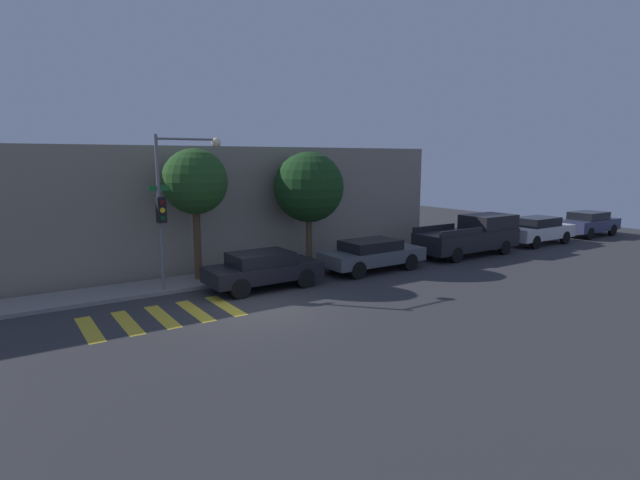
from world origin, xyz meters
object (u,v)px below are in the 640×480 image
Objects in this scene: tree_near_corner at (195,182)px; tree_midblock at (309,187)px; sedan_near_corner at (263,269)px; sedan_far_end at (537,230)px; sedan_tail_of_row at (589,223)px; traffic_light_pole at (174,193)px; pickup_truck at (472,235)px; sedan_middle at (372,254)px.

tree_near_corner reaches higher than tree_midblock.
sedan_far_end reaches higher than sedan_near_corner.
tree_midblock reaches higher than sedan_tail_of_row.
traffic_light_pole reaches higher than tree_near_corner.
tree_near_corner is at bearing 174.77° from sedan_tail_of_row.
traffic_light_pole reaches higher than sedan_tail_of_row.
sedan_far_end is (17.36, -0.00, 0.07)m from sedan_near_corner.
sedan_near_corner is 11.77m from pickup_truck.
traffic_light_pole is 4.21m from sedan_near_corner.
sedan_tail_of_row is at bearing -2.85° from traffic_light_pole.
sedan_far_end is 14.32m from tree_midblock.
sedan_tail_of_row is 24.75m from tree_near_corner.
tree_midblock is (-1.79, 2.24, 2.81)m from sedan_middle.
sedan_near_corner is 5.00m from tree_midblock.
tree_midblock is (6.29, 0.97, -0.07)m from traffic_light_pole.
pickup_truck is at bearing -9.46° from tree_near_corner.
sedan_near_corner reaches higher than sedan_middle.
traffic_light_pole reaches higher than pickup_truck.
pickup_truck is 1.25× the size of sedan_far_end.
tree_near_corner is (-6.95, 2.24, 3.17)m from sedan_middle.
sedan_middle is (8.08, -1.27, -2.88)m from traffic_light_pole.
sedan_near_corner is 0.92× the size of sedan_middle.
sedan_tail_of_row is (5.42, 0.00, -0.01)m from sedan_far_end.
sedan_far_end is at bearing -0.00° from sedan_near_corner.
traffic_light_pole reaches higher than tree_midblock.
tree_near_corner is at bearing -180.00° from tree_midblock.
tree_midblock reaches higher than pickup_truck.
traffic_light_pole reaches higher than sedan_far_end.
tree_midblock is (3.48, 2.24, 2.80)m from sedan_near_corner.
sedan_middle is 0.91× the size of tree_midblock.
tree_midblock is at bearing 8.75° from traffic_light_pole.
traffic_light_pole is at bearing 171.05° from sedan_middle.
sedan_near_corner is 0.99× the size of sedan_tail_of_row.
tree_midblock is at bearing 0.00° from tree_near_corner.
sedan_far_end is 0.90× the size of tree_midblock.
sedan_near_corner is 22.78m from sedan_tail_of_row.
sedan_tail_of_row is at bearing 0.00° from sedan_far_end.
tree_midblock is (-8.28, 2.24, 2.56)m from pickup_truck.
tree_midblock is at bearing 32.74° from sedan_near_corner.
pickup_truck is 1.11× the size of tree_near_corner.
pickup_truck is 11.02m from sedan_tail_of_row.
traffic_light_pole is 25.77m from sedan_tail_of_row.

